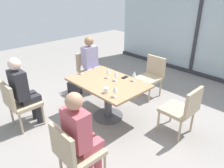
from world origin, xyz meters
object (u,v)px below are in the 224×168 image
at_px(person_far_left, 92,62).
at_px(coffee_cup, 106,90).
at_px(chair_far_left, 89,69).
at_px(wine_glass_0, 134,74).
at_px(handbag_0, 75,88).
at_px(dining_table_main, 108,90).
at_px(cell_phone_on_table, 125,77).
at_px(person_front_left, 23,89).
at_px(wine_glass_2, 82,67).
at_px(chair_front_left, 19,102).
at_px(chair_near_window, 151,74).
at_px(chair_front_right, 75,151).
at_px(wine_glass_4, 115,89).
at_px(wine_glass_3, 116,74).
at_px(wine_glass_1, 108,71).
at_px(chair_far_right, 183,108).
at_px(person_front_right, 81,133).

distance_m(person_far_left, coffee_cup, 1.62).
relative_size(chair_far_left, wine_glass_0, 4.70).
bearing_deg(handbag_0, wine_glass_0, -8.47).
height_order(dining_table_main, handbag_0, dining_table_main).
height_order(chair_far_left, cell_phone_on_table, chair_far_left).
distance_m(person_front_left, handbag_0, 1.44).
relative_size(wine_glass_0, wine_glass_2, 1.00).
bearing_deg(chair_front_left, chair_near_window, 72.58).
bearing_deg(handbag_0, chair_front_right, -53.56).
height_order(wine_glass_0, coffee_cup, wine_glass_0).
relative_size(chair_near_window, person_front_left, 0.69).
distance_m(chair_near_window, wine_glass_4, 1.71).
bearing_deg(chair_near_window, chair_front_right, -72.58).
height_order(wine_glass_0, wine_glass_3, same).
height_order(chair_front_left, wine_glass_1, wine_glass_1).
distance_m(dining_table_main, coffee_cup, 0.48).
height_order(chair_front_right, chair_near_window, same).
xyz_separation_m(wine_glass_2, cell_phone_on_table, (0.70, 0.46, -0.13)).
bearing_deg(wine_glass_3, dining_table_main, -117.30).
bearing_deg(wine_glass_0, chair_front_right, -72.63).
bearing_deg(wine_glass_2, handbag_0, 162.01).
distance_m(chair_far_right, person_far_left, 2.32).
distance_m(wine_glass_0, cell_phone_on_table, 0.25).
bearing_deg(person_front_right, chair_front_left, -176.16).
bearing_deg(handbag_0, wine_glass_4, -31.93).
height_order(chair_far_right, coffee_cup, chair_far_right).
height_order(wine_glass_3, wine_glass_4, same).
height_order(wine_glass_2, coffee_cup, wine_glass_2).
relative_size(dining_table_main, wine_glass_1, 7.33).
bearing_deg(chair_far_left, cell_phone_on_table, -7.41).
bearing_deg(wine_glass_1, handbag_0, -177.73).
distance_m(dining_table_main, chair_front_right, 1.53).
distance_m(wine_glass_4, coffee_cup, 0.21).
relative_size(person_far_left, handbag_0, 4.20).
xyz_separation_m(dining_table_main, wine_glass_4, (0.49, -0.30, 0.30)).
xyz_separation_m(chair_front_right, chair_near_window, (-0.81, 2.59, 0.00)).
distance_m(person_front_left, cell_phone_on_table, 1.78).
relative_size(chair_far_left, cell_phone_on_table, 6.04).
bearing_deg(person_front_right, chair_far_left, 139.94).
xyz_separation_m(chair_far_right, wine_glass_0, (-0.91, -0.15, 0.37)).
distance_m(wine_glass_1, coffee_cup, 0.61).
height_order(chair_far_left, person_front_right, person_front_right).
bearing_deg(wine_glass_0, chair_near_window, 107.52).
distance_m(chair_front_left, cell_phone_on_table, 1.89).
distance_m(chair_far_right, chair_near_window, 1.44).
bearing_deg(cell_phone_on_table, dining_table_main, -108.96).
distance_m(person_far_left, handbag_0, 0.72).
relative_size(chair_far_left, wine_glass_3, 4.70).
bearing_deg(cell_phone_on_table, coffee_cup, -77.79).
relative_size(chair_front_right, wine_glass_0, 4.70).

